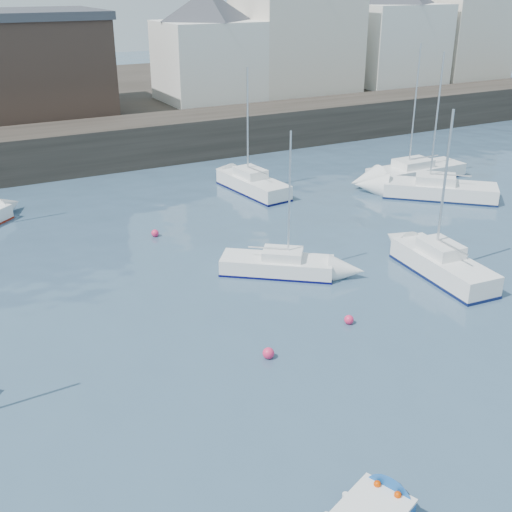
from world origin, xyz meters
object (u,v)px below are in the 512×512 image
sailboat_c (442,265)px  sailboat_d (439,190)px  sailboat_b (278,265)px  sailboat_g (416,172)px  buoy_far (155,236)px  buoy_mid (349,323)px  buoy_near (268,358)px  sailboat_f (253,184)px

sailboat_c → sailboat_d: sailboat_d is taller
sailboat_b → sailboat_g: bearing=29.2°
sailboat_b → buoy_far: size_ratio=16.78×
sailboat_d → buoy_mid: sailboat_d is taller
buoy_near → buoy_far: buoy_near is taller
sailboat_d → buoy_far: size_ratio=21.92×
sailboat_b → sailboat_f: bearing=67.7°
sailboat_d → buoy_near: (-18.25, -11.10, -0.53)m
buoy_near → buoy_mid: bearing=9.8°
sailboat_g → buoy_far: bearing=-174.7°
sailboat_g → buoy_near: (-19.69, -14.96, -0.50)m
sailboat_g → buoy_near: size_ratio=20.78×
sailboat_f → buoy_mid: 17.46m
sailboat_f → sailboat_c: bearing=-83.2°
sailboat_d → buoy_far: (-17.84, 2.07, -0.53)m
sailboat_d → buoy_near: size_ratio=20.46×
sailboat_g → sailboat_f: bearing=166.9°
sailboat_d → sailboat_f: size_ratio=1.13×
sailboat_f → buoy_far: sailboat_f is taller
sailboat_c → sailboat_b: bearing=149.7°
sailboat_c → sailboat_d: (7.89, 8.78, -0.05)m
sailboat_d → sailboat_g: sailboat_g is taller
sailboat_c → buoy_mid: bearing=-165.6°
sailboat_c → buoy_far: 14.74m
sailboat_g → buoy_mid: sailboat_g is taller
buoy_near → sailboat_g: bearing=37.2°
sailboat_c → sailboat_g: bearing=53.6°
sailboat_c → sailboat_f: size_ratio=0.98×
sailboat_c → buoy_mid: size_ratio=19.70×
sailboat_g → buoy_far: (-19.28, -1.78, -0.50)m
sailboat_d → sailboat_g: 4.11m
buoy_mid → sailboat_b: bearing=91.8°
sailboat_b → buoy_mid: size_ratio=17.47×
sailboat_c → sailboat_f: 15.34m
sailboat_f → buoy_mid: (-4.52, -16.86, -0.54)m
sailboat_c → buoy_mid: (-6.33, -1.63, -0.58)m
sailboat_f → buoy_mid: sailboat_f is taller
sailboat_b → sailboat_c: sailboat_c is taller
sailboat_b → buoy_near: 7.25m
sailboat_d → buoy_mid: 17.63m
sailboat_b → sailboat_d: size_ratio=0.77×
buoy_far → buoy_near: bearing=-91.8°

